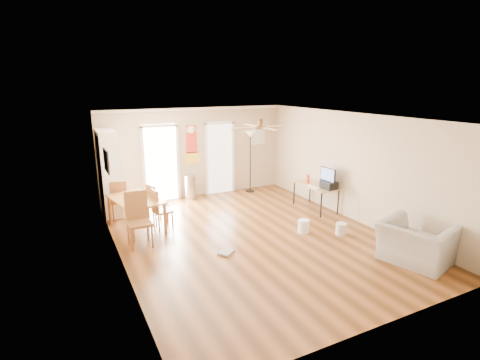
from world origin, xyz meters
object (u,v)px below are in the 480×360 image
wastebasket_a (304,226)px  trash_can (190,187)px  dining_chair_right_a (158,203)px  computer_desk (315,197)px  armchair (416,243)px  printer (329,185)px  dining_chair_far (120,199)px  torchiere_lamp (250,162)px  dining_chair_right_b (163,209)px  dining_chair_near (139,220)px  dining_table (136,214)px  wastebasket_b (341,229)px  bookshelf (109,173)px

wastebasket_a → trash_can: bearing=112.4°
dining_chair_right_a → computer_desk: dining_chair_right_a is taller
armchair → dining_chair_right_a: bearing=26.4°
dining_chair_right_a → printer: dining_chair_right_a is taller
dining_chair_far → trash_can: size_ratio=1.36×
dining_chair_right_a → torchiere_lamp: size_ratio=0.50×
dining_chair_right_b → dining_chair_far: 1.42m
dining_chair_near → torchiere_lamp: size_ratio=0.60×
dining_table → trash_can: 2.48m
dining_table → dining_chair_near: bearing=-97.7°
dining_chair_right_b → dining_chair_far: dining_chair_far is taller
wastebasket_b → bookshelf: bearing=139.5°
dining_chair_far → torchiere_lamp: 4.06m
wastebasket_b → dining_chair_right_b: bearing=147.8°
dining_chair_far → wastebasket_b: (4.19, -3.35, -0.34)m
dining_chair_near → wastebasket_b: (4.11, -1.39, -0.43)m
wastebasket_b → dining_chair_far: bearing=141.3°
dining_table → dining_chair_right_b: bearing=-23.2°
armchair → computer_desk: bearing=-19.2°
dining_chair_right_a → wastebasket_b: 4.31m
dining_chair_far → armchair: (4.51, -4.98, -0.09)m
dining_chair_right_a → wastebasket_a: size_ratio=3.24×
torchiere_lamp → wastebasket_b: bearing=-87.2°
dining_chair_right_a → bookshelf: bearing=21.9°
printer → wastebasket_a: 1.60m
dining_chair_right_b → trash_can: size_ratio=1.34×
dining_chair_near → dining_chair_right_b: bearing=48.6°
wastebasket_b → printer: bearing=62.9°
dining_table → dining_chair_near: dining_chair_near is taller
printer → wastebasket_a: bearing=-153.6°
dining_chair_right_a → dining_table: bearing=93.3°
bookshelf → trash_can: (2.23, 0.32, -0.73)m
dining_table → dining_chair_right_b: dining_chair_right_b is taller
trash_can → computer_desk: (2.67, -2.35, -0.02)m
dining_chair_far → armchair: dining_chair_far is taller
dining_chair_near → printer: (4.74, -0.16, 0.20)m
printer → armchair: size_ratio=0.31×
dining_chair_near → armchair: 5.37m
bookshelf → dining_table: size_ratio=1.47×
bookshelf → dining_chair_right_b: bearing=-61.0°
bookshelf → trash_can: bookshelf is taller
trash_can → bookshelf: bearing=-171.9°
dining_chair_right_b → dining_chair_far: (-0.76, 1.20, 0.01)m
dining_chair_far → torchiere_lamp: torchiere_lamp is taller
dining_chair_near → printer: dining_chair_near is taller
dining_chair_right_b → wastebasket_a: size_ratio=3.22×
torchiere_lamp → dining_chair_right_b: bearing=-151.3°
wastebasket_a → wastebasket_b: bearing=-36.9°
dining_chair_right_b → printer: bearing=-109.8°
wastebasket_a → armchair: 2.35m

